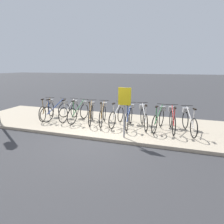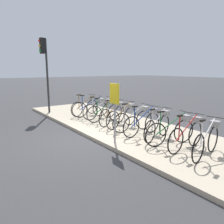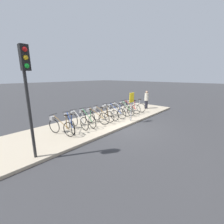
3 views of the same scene
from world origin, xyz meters
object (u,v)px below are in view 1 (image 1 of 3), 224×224
at_px(parked_bicycle_11, 189,121).
at_px(parked_bicycle_8, 144,116).
at_px(parked_bicycle_2, 70,110).
at_px(parked_bicycle_3, 80,111).
at_px(parked_bicycle_4, 91,113).
at_px(parked_bicycle_5, 103,113).
at_px(parked_bicycle_6, 117,114).
at_px(parked_bicycle_9, 159,118).
at_px(parked_bicycle_1, 57,110).
at_px(parked_bicycle_7, 129,116).
at_px(parked_bicycle_10, 172,119).
at_px(sign_post, 124,104).
at_px(parked_bicycle_0, 48,109).

bearing_deg(parked_bicycle_11, parked_bicycle_8, 176.81).
height_order(parked_bicycle_2, parked_bicycle_8, same).
distance_m(parked_bicycle_3, parked_bicycle_4, 0.62).
relative_size(parked_bicycle_5, parked_bicycle_6, 0.99).
distance_m(parked_bicycle_2, parked_bicycle_9, 4.14).
distance_m(parked_bicycle_1, parked_bicycle_7, 3.54).
relative_size(parked_bicycle_5, parked_bicycle_10, 0.99).
distance_m(parked_bicycle_2, parked_bicycle_7, 2.92).
bearing_deg(parked_bicycle_7, parked_bicycle_6, 172.85).
bearing_deg(parked_bicycle_3, parked_bicycle_8, -0.14).
relative_size(parked_bicycle_6, parked_bicycle_11, 1.01).
height_order(parked_bicycle_1, parked_bicycle_2, same).
xyz_separation_m(parked_bicycle_1, parked_bicycle_3, (1.16, 0.06, 0.00)).
bearing_deg(parked_bicycle_8, parked_bicycle_10, -3.53).
bearing_deg(sign_post, parked_bicycle_11, 29.61).
xyz_separation_m(parked_bicycle_2, parked_bicycle_9, (4.14, -0.16, 0.00)).
height_order(parked_bicycle_6, parked_bicycle_11, same).
xyz_separation_m(parked_bicycle_0, parked_bicycle_5, (2.87, 0.05, 0.00)).
height_order(parked_bicycle_4, parked_bicycle_6, same).
distance_m(parked_bicycle_0, parked_bicycle_4, 2.32).
bearing_deg(parked_bicycle_10, parked_bicycle_1, 179.86).
distance_m(parked_bicycle_3, sign_post, 2.93).
xyz_separation_m(parked_bicycle_10, parked_bicycle_11, (0.60, -0.03, 0.00)).
bearing_deg(parked_bicycle_3, sign_post, -29.51).
bearing_deg(parked_bicycle_6, parked_bicycle_4, -177.49).
height_order(parked_bicycle_3, parked_bicycle_8, same).
distance_m(parked_bicycle_4, parked_bicycle_7, 1.77).
relative_size(parked_bicycle_3, parked_bicycle_4, 1.03).
bearing_deg(parked_bicycle_3, parked_bicycle_6, -0.61).
bearing_deg(parked_bicycle_3, parked_bicycle_11, -1.27).
height_order(parked_bicycle_1, parked_bicycle_8, same).
relative_size(parked_bicycle_0, parked_bicycle_2, 0.98).
relative_size(parked_bicycle_2, parked_bicycle_4, 1.04).
bearing_deg(parked_bicycle_7, parked_bicycle_1, 179.63).
bearing_deg(parked_bicycle_7, parked_bicycle_4, 179.55).
xyz_separation_m(parked_bicycle_6, parked_bicycle_8, (1.13, 0.01, 0.00)).
bearing_deg(parked_bicycle_9, parked_bicycle_10, 1.82).
xyz_separation_m(parked_bicycle_5, parked_bicycle_11, (3.55, -0.08, 0.00)).
relative_size(parked_bicycle_1, parked_bicycle_10, 0.96).
distance_m(parked_bicycle_3, parked_bicycle_6, 1.85).
xyz_separation_m(parked_bicycle_0, sign_post, (4.16, -1.32, 0.78)).
relative_size(parked_bicycle_0, parked_bicycle_3, 0.98).
relative_size(parked_bicycle_5, sign_post, 0.94).
bearing_deg(sign_post, parked_bicycle_1, 159.83).
xyz_separation_m(parked_bicycle_1, parked_bicycle_11, (5.88, -0.04, 0.00)).
relative_size(parked_bicycle_1, parked_bicycle_2, 0.96).
height_order(parked_bicycle_1, parked_bicycle_5, same).
bearing_deg(sign_post, parked_bicycle_5, 133.18).
height_order(parked_bicycle_0, sign_post, sign_post).
bearing_deg(parked_bicycle_8, parked_bicycle_4, -178.39).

